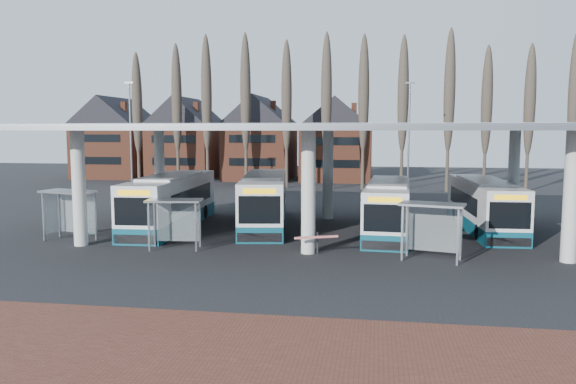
% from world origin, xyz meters
% --- Properties ---
extents(ground, '(140.00, 140.00, 0.00)m').
position_xyz_m(ground, '(0.00, 0.00, 0.00)').
color(ground, black).
rests_on(ground, ground).
extents(brick_strip, '(70.00, 10.00, 0.03)m').
position_xyz_m(brick_strip, '(0.00, -12.00, 0.01)').
color(brick_strip, brown).
rests_on(brick_strip, ground).
extents(station_canopy, '(32.00, 16.00, 6.34)m').
position_xyz_m(station_canopy, '(0.00, 8.00, 5.68)').
color(station_canopy, beige).
rests_on(station_canopy, ground).
extents(poplar_row, '(45.10, 1.10, 14.50)m').
position_xyz_m(poplar_row, '(0.00, 33.00, 8.78)').
color(poplar_row, '#473D33').
rests_on(poplar_row, ground).
extents(townhouse_row, '(36.80, 10.30, 12.25)m').
position_xyz_m(townhouse_row, '(-15.75, 44.00, 5.94)').
color(townhouse_row, brown).
rests_on(townhouse_row, ground).
extents(lamp_post_a, '(0.80, 0.16, 10.17)m').
position_xyz_m(lamp_post_a, '(-18.00, 22.00, 5.34)').
color(lamp_post_a, slate).
rests_on(lamp_post_a, ground).
extents(lamp_post_b, '(0.80, 0.16, 10.17)m').
position_xyz_m(lamp_post_b, '(6.00, 26.00, 5.34)').
color(lamp_post_b, slate).
rests_on(lamp_post_b, ground).
extents(bus_0, '(2.98, 11.86, 3.27)m').
position_xyz_m(bus_0, '(-9.35, 8.74, 1.54)').
color(bus_0, white).
rests_on(bus_0, ground).
extents(bus_1, '(4.30, 12.13, 3.30)m').
position_xyz_m(bus_1, '(-3.72, 10.23, 1.56)').
color(bus_1, white).
rests_on(bus_1, ground).
extents(bus_2, '(2.92, 11.14, 3.07)m').
position_xyz_m(bus_2, '(3.97, 8.88, 1.45)').
color(bus_2, white).
rests_on(bus_2, ground).
extents(bus_3, '(2.91, 11.15, 3.07)m').
position_xyz_m(bus_3, '(9.72, 10.77, 1.45)').
color(bus_3, white).
rests_on(bus_3, ground).
extents(shelter_0, '(3.21, 2.08, 2.75)m').
position_xyz_m(shelter_0, '(-13.26, 3.81, 2.00)').
color(shelter_0, gray).
rests_on(shelter_0, ground).
extents(shelter_1, '(2.89, 1.72, 2.54)m').
position_xyz_m(shelter_1, '(-6.81, 2.51, 1.85)').
color(shelter_1, gray).
rests_on(shelter_1, ground).
extents(shelter_2, '(3.15, 2.11, 2.67)m').
position_xyz_m(shelter_2, '(5.86, 1.98, 1.94)').
color(shelter_2, gray).
rests_on(shelter_2, ground).
extents(barrier, '(2.04, 0.99, 1.08)m').
position_xyz_m(barrier, '(0.48, 1.95, 0.84)').
color(barrier, black).
rests_on(barrier, ground).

